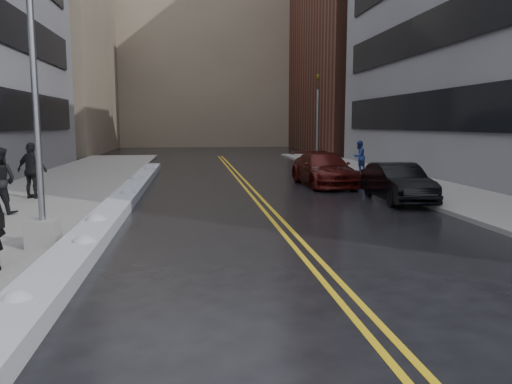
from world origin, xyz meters
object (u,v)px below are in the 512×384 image
object	(u,v)px
traffic_signal	(317,116)
car_black	(397,183)
pedestrian_d	(32,170)
car_maroon	(324,169)
lamppost	(38,139)
pedestrian_east	(359,156)
fire_hydrant	(412,180)
pedestrian_b	(0,181)

from	to	relation	value
traffic_signal	car_black	bearing A→B (deg)	-93.58
pedestrian_d	car_maroon	bearing A→B (deg)	-141.71
pedestrian_d	car_maroon	xyz separation A→B (m)	(11.84, 3.55, -0.40)
pedestrian_d	traffic_signal	bearing A→B (deg)	-113.03
car_black	traffic_signal	bearing A→B (deg)	88.37
lamppost	car_maroon	distance (m)	14.65
lamppost	pedestrian_east	bearing A→B (deg)	51.28
fire_hydrant	pedestrian_east	size ratio (longest dim) A/B	0.42
fire_hydrant	car_black	distance (m)	2.49
traffic_signal	car_black	size ratio (longest dim) A/B	1.39
fire_hydrant	traffic_signal	world-z (taller)	traffic_signal
lamppost	car_black	bearing A→B (deg)	29.12
lamppost	car_black	distance (m)	12.50
pedestrian_b	car_black	xyz separation A→B (m)	(13.24, 1.64, -0.45)
fire_hydrant	car_maroon	size ratio (longest dim) A/B	0.14
lamppost	traffic_signal	size ratio (longest dim) A/B	1.27
pedestrian_east	car_maroon	world-z (taller)	pedestrian_east
lamppost	pedestrian_east	distance (m)	20.34
lamppost	pedestrian_d	xyz separation A→B (m)	(-2.46, 7.56, -1.36)
traffic_signal	pedestrian_b	xyz separation A→B (m)	(-14.24, -17.62, -2.24)
lamppost	traffic_signal	bearing A→B (deg)	61.79
pedestrian_d	lamppost	bearing A→B (deg)	129.62
fire_hydrant	car_black	world-z (taller)	car_black
lamppost	fire_hydrant	xyz separation A→B (m)	(12.30, 8.00, -1.98)
pedestrian_d	car_black	distance (m)	13.36
fire_hydrant	pedestrian_b	world-z (taller)	pedestrian_b
fire_hydrant	car_maroon	bearing A→B (deg)	133.18
lamppost	pedestrian_d	size ratio (longest dim) A/B	3.73
fire_hydrant	car_black	bearing A→B (deg)	-127.10
car_black	pedestrian_d	bearing A→B (deg)	175.30
traffic_signal	car_maroon	xyz separation A→B (m)	(-2.42, -10.89, -2.64)
lamppost	car_black	world-z (taller)	lamppost
traffic_signal	pedestrian_east	bearing A→B (deg)	-81.80
traffic_signal	fire_hydrant	bearing A→B (deg)	-87.95
pedestrian_d	pedestrian_east	xyz separation A→B (m)	(15.15, 8.27, -0.14)
traffic_signal	pedestrian_d	size ratio (longest dim) A/B	2.94
traffic_signal	pedestrian_d	xyz separation A→B (m)	(-14.26, -14.44, -2.23)
pedestrian_d	pedestrian_east	size ratio (longest dim) A/B	1.16
traffic_signal	car_black	world-z (taller)	traffic_signal
traffic_signal	pedestrian_b	distance (m)	22.77
pedestrian_d	pedestrian_east	bearing A→B (deg)	-129.77
pedestrian_d	car_black	xyz separation A→B (m)	(13.26, -1.55, -0.46)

